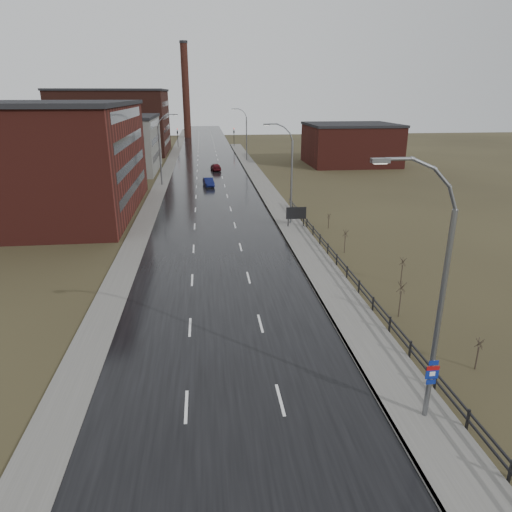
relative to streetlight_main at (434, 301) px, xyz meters
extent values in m
plane|color=#2D2819|center=(-8.47, -2.00, -6.06)|extent=(320.00, 320.00, 0.00)
cube|color=black|center=(-8.47, 58.00, -6.03)|extent=(14.00, 300.00, 0.06)
cube|color=#595651|center=(0.13, 33.00, -5.97)|extent=(3.20, 180.00, 0.18)
cube|color=slate|center=(-1.39, 33.00, -5.97)|extent=(0.16, 180.00, 0.18)
cube|color=#595651|center=(-16.67, 58.00, -6.00)|extent=(2.40, 260.00, 0.12)
cube|color=#471914|center=(-29.47, 43.00, 0.44)|extent=(22.00, 28.00, 13.00)
cube|color=black|center=(-29.47, 43.00, 7.19)|extent=(22.44, 28.56, 0.50)
cube|color=black|center=(-18.49, 43.00, -3.06)|extent=(0.06, 22.40, 1.20)
cube|color=black|center=(-18.49, 43.00, -0.06)|extent=(0.06, 22.40, 1.20)
cube|color=black|center=(-18.49, 43.00, 2.94)|extent=(0.06, 22.40, 1.20)
cube|color=black|center=(-18.49, 43.00, 5.94)|extent=(0.06, 22.40, 1.20)
cube|color=slate|center=(-26.47, 76.00, -1.06)|extent=(16.00, 20.00, 10.00)
cube|color=black|center=(-26.47, 76.00, 4.19)|extent=(16.32, 20.40, 0.50)
cube|color=black|center=(-18.49, 76.00, -3.06)|extent=(0.06, 16.00, 1.20)
cube|color=black|center=(-18.49, 76.00, -0.06)|extent=(0.06, 16.00, 1.20)
cube|color=black|center=(-18.49, 76.00, 2.94)|extent=(0.06, 16.00, 1.20)
cube|color=#331611|center=(-31.47, 106.00, 1.44)|extent=(26.00, 24.00, 15.00)
cube|color=black|center=(-31.47, 106.00, 9.19)|extent=(26.52, 24.48, 0.50)
cube|color=black|center=(-18.49, 106.00, -3.06)|extent=(0.06, 19.20, 1.20)
cube|color=black|center=(-18.49, 106.00, -0.06)|extent=(0.06, 19.20, 1.20)
cube|color=black|center=(-18.49, 106.00, 2.94)|extent=(0.06, 19.20, 1.20)
cube|color=black|center=(-18.49, 106.00, 5.94)|extent=(0.06, 19.20, 1.20)
cube|color=#471914|center=(21.83, 80.00, -2.06)|extent=(18.00, 16.00, 8.00)
cube|color=black|center=(21.83, 80.00, 2.19)|extent=(18.36, 16.32, 0.50)
cylinder|color=#331611|center=(-14.47, 148.00, 8.94)|extent=(2.40, 2.40, 30.00)
cylinder|color=black|center=(-14.47, 148.00, 24.24)|extent=(2.70, 2.70, 0.80)
cylinder|color=slate|center=(0.33, 0.00, -1.06)|extent=(0.24, 0.24, 10.00)
cylinder|color=slate|center=(0.14, 0.00, 4.40)|extent=(0.57, 0.14, 1.12)
cylinder|color=slate|center=(-0.41, 0.00, 5.22)|extent=(0.91, 0.14, 0.91)
cylinder|color=slate|center=(-1.22, 0.00, 5.76)|extent=(1.12, 0.14, 0.57)
cylinder|color=slate|center=(-2.19, 0.00, 5.95)|extent=(1.15, 0.14, 0.14)
cube|color=slate|center=(-2.94, 0.00, 5.90)|extent=(0.70, 0.28, 0.18)
cube|color=silver|center=(-2.94, 0.00, 5.80)|extent=(0.50, 0.20, 0.04)
cube|color=navy|center=(0.33, -0.12, -3.01)|extent=(0.45, 0.04, 0.22)
cube|color=navy|center=(0.33, -0.12, -3.51)|extent=(0.60, 0.04, 0.65)
cube|color=maroon|center=(0.33, -0.13, -3.28)|extent=(0.60, 0.04, 0.20)
cube|color=navy|center=(0.33, -0.12, -4.01)|extent=(0.45, 0.04, 0.22)
cube|color=silver|center=(0.33, -0.14, -3.56)|extent=(0.26, 0.02, 0.22)
cylinder|color=slate|center=(0.33, 34.00, -1.31)|extent=(0.24, 0.24, 9.50)
cylinder|color=slate|center=(0.16, 34.00, 3.84)|extent=(0.51, 0.14, 0.98)
cylinder|color=slate|center=(-0.32, 34.00, 4.56)|extent=(0.81, 0.14, 0.81)
cylinder|color=slate|center=(-1.03, 34.00, 5.04)|extent=(0.98, 0.14, 0.51)
cylinder|color=slate|center=(-1.87, 34.00, 5.20)|extent=(1.01, 0.14, 0.14)
cube|color=slate|center=(-2.56, 34.00, 5.15)|extent=(0.70, 0.28, 0.18)
cube|color=silver|center=(-2.56, 34.00, 5.05)|extent=(0.50, 0.20, 0.04)
cylinder|color=slate|center=(-16.47, 60.00, -1.31)|extent=(0.24, 0.24, 9.50)
cylinder|color=slate|center=(-16.30, 60.00, 3.84)|extent=(0.51, 0.14, 0.98)
cylinder|color=slate|center=(-15.83, 60.00, 4.56)|extent=(0.81, 0.14, 0.81)
cylinder|color=slate|center=(-15.11, 60.00, 5.04)|extent=(0.98, 0.14, 0.51)
cylinder|color=slate|center=(-14.27, 60.00, 5.20)|extent=(1.01, 0.14, 0.14)
cube|color=slate|center=(-13.59, 60.00, 5.15)|extent=(0.70, 0.28, 0.18)
cube|color=silver|center=(-13.59, 60.00, 5.05)|extent=(0.50, 0.20, 0.04)
cylinder|color=slate|center=(0.33, 88.00, -1.31)|extent=(0.24, 0.24, 9.50)
cylinder|color=slate|center=(0.16, 88.00, 3.84)|extent=(0.51, 0.14, 0.98)
cylinder|color=slate|center=(-0.32, 88.00, 4.56)|extent=(0.81, 0.14, 0.81)
cylinder|color=slate|center=(-1.03, 88.00, 5.04)|extent=(0.98, 0.14, 0.51)
cylinder|color=slate|center=(-1.87, 88.00, 5.20)|extent=(1.01, 0.14, 0.14)
cube|color=slate|center=(-2.56, 88.00, 5.15)|extent=(0.70, 0.28, 0.18)
cube|color=silver|center=(-2.56, 88.00, 5.05)|extent=(0.50, 0.20, 0.04)
cube|color=black|center=(1.83, -4.00, -5.51)|extent=(0.10, 0.10, 1.10)
cube|color=black|center=(1.83, -1.00, -5.51)|extent=(0.10, 0.10, 1.10)
cube|color=black|center=(1.83, 2.00, -5.51)|extent=(0.10, 0.10, 1.10)
cube|color=black|center=(1.83, 5.00, -5.51)|extent=(0.10, 0.10, 1.10)
cube|color=black|center=(1.83, 8.00, -5.51)|extent=(0.10, 0.10, 1.10)
cube|color=black|center=(1.83, 11.00, -5.51)|extent=(0.10, 0.10, 1.10)
cube|color=black|center=(1.83, 14.00, -5.51)|extent=(0.10, 0.10, 1.10)
cube|color=black|center=(1.83, 17.00, -5.51)|extent=(0.10, 0.10, 1.10)
cube|color=black|center=(1.83, 20.00, -5.51)|extent=(0.10, 0.10, 1.10)
cube|color=black|center=(1.83, 23.00, -5.51)|extent=(0.10, 0.10, 1.10)
cube|color=black|center=(1.83, 26.00, -5.51)|extent=(0.10, 0.10, 1.10)
cube|color=black|center=(1.83, 29.00, -5.51)|extent=(0.10, 0.10, 1.10)
cube|color=black|center=(1.83, 32.00, -5.51)|extent=(0.10, 0.10, 1.10)
cube|color=black|center=(1.83, 35.00, -5.51)|extent=(0.10, 0.10, 1.10)
cube|color=black|center=(1.83, 38.00, -5.51)|extent=(0.10, 0.10, 1.10)
cube|color=black|center=(1.83, 41.00, -5.51)|extent=(0.10, 0.10, 1.10)
cube|color=black|center=(1.83, 16.50, -5.11)|extent=(0.08, 53.00, 0.10)
cube|color=black|center=(1.83, 16.50, -5.51)|extent=(0.08, 53.00, 0.10)
cylinder|color=#382D23|center=(4.96, 3.51, -5.36)|extent=(0.08, 0.08, 1.39)
cylinder|color=#382D23|center=(5.01, 3.51, -4.46)|extent=(0.04, 0.47, 0.55)
cylinder|color=#382D23|center=(4.97, 3.55, -4.46)|extent=(0.45, 0.18, 0.56)
cylinder|color=#382D23|center=(4.92, 3.54, -4.46)|extent=(0.28, 0.40, 0.57)
cylinder|color=#382D23|center=(4.92, 3.48, -4.46)|extent=(0.28, 0.40, 0.57)
cylinder|color=#382D23|center=(4.97, 3.46, -4.46)|extent=(0.45, 0.18, 0.56)
cylinder|color=#382D23|center=(3.31, 10.02, -5.12)|extent=(0.08, 0.08, 1.88)
cylinder|color=#382D23|center=(3.36, 10.02, -3.90)|extent=(0.04, 0.63, 0.74)
cylinder|color=#382D23|center=(3.33, 10.07, -3.90)|extent=(0.60, 0.24, 0.75)
cylinder|color=#382D23|center=(3.27, 10.05, -3.90)|extent=(0.36, 0.53, 0.76)
cylinder|color=#382D23|center=(3.27, 9.99, -3.90)|extent=(0.36, 0.53, 0.76)
cylinder|color=#382D23|center=(3.33, 9.97, -3.90)|extent=(0.60, 0.24, 0.75)
cylinder|color=#382D23|center=(5.78, 15.44, -5.24)|extent=(0.08, 0.08, 1.64)
cylinder|color=#382D23|center=(5.83, 15.44, -4.18)|extent=(0.04, 0.55, 0.65)
cylinder|color=#382D23|center=(5.80, 15.49, -4.18)|extent=(0.53, 0.21, 0.66)
cylinder|color=#382D23|center=(5.74, 15.47, -4.18)|extent=(0.32, 0.47, 0.67)
cylinder|color=#382D23|center=(5.74, 15.41, -4.18)|extent=(0.32, 0.47, 0.67)
cylinder|color=#382D23|center=(5.80, 15.39, -4.18)|extent=(0.53, 0.21, 0.66)
cylinder|color=#382D23|center=(3.55, 23.32, -5.22)|extent=(0.08, 0.08, 1.68)
cylinder|color=#382D23|center=(3.60, 23.32, -4.13)|extent=(0.04, 0.57, 0.67)
cylinder|color=#382D23|center=(3.56, 23.37, -4.13)|extent=(0.54, 0.22, 0.67)
cylinder|color=#382D23|center=(3.51, 23.35, -4.13)|extent=(0.32, 0.48, 0.68)
cylinder|color=#382D23|center=(3.51, 23.29, -4.13)|extent=(0.32, 0.48, 0.68)
cylinder|color=#382D23|center=(3.56, 23.27, -4.13)|extent=(0.54, 0.22, 0.67)
cylinder|color=#382D23|center=(4.23, 31.67, -5.43)|extent=(0.08, 0.08, 1.26)
cylinder|color=#382D23|center=(4.28, 31.67, -4.62)|extent=(0.04, 0.43, 0.50)
cylinder|color=#382D23|center=(4.25, 31.72, -4.62)|extent=(0.41, 0.17, 0.51)
cylinder|color=#382D23|center=(4.19, 31.70, -4.62)|extent=(0.25, 0.37, 0.52)
cylinder|color=#382D23|center=(4.19, 31.64, -4.62)|extent=(0.25, 0.37, 0.52)
cylinder|color=#382D23|center=(4.25, 31.62, -4.62)|extent=(0.41, 0.17, 0.51)
cube|color=black|center=(-0.25, 32.42, -5.16)|extent=(0.10, 0.10, 1.80)
cube|color=black|center=(1.50, 32.42, -5.16)|extent=(0.10, 0.10, 1.80)
cube|color=silver|center=(0.63, 32.37, -4.33)|extent=(2.19, 0.08, 1.26)
cube|color=black|center=(0.63, 32.32, -4.33)|extent=(2.29, 0.04, 1.36)
cylinder|color=black|center=(-16.47, 118.00, -3.46)|extent=(0.16, 0.16, 5.20)
imported|color=black|center=(-16.47, 118.00, -1.31)|extent=(0.58, 2.73, 1.10)
sphere|color=#FF190C|center=(-16.47, 117.85, -1.01)|extent=(0.18, 0.18, 0.18)
cylinder|color=black|center=(-0.47, 118.00, -3.46)|extent=(0.16, 0.16, 5.20)
imported|color=black|center=(-0.47, 118.00, -1.31)|extent=(0.58, 2.73, 1.10)
sphere|color=#FF190C|center=(-0.47, 117.85, -1.01)|extent=(0.18, 0.18, 0.18)
imported|color=#0C113F|center=(-8.78, 58.03, -5.38)|extent=(1.96, 4.28, 1.36)
imported|color=#470B12|center=(-7.10, 74.22, -5.33)|extent=(2.18, 4.43, 1.45)
camera|label=1|loc=(-9.50, -16.56, 8.24)|focal=32.00mm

